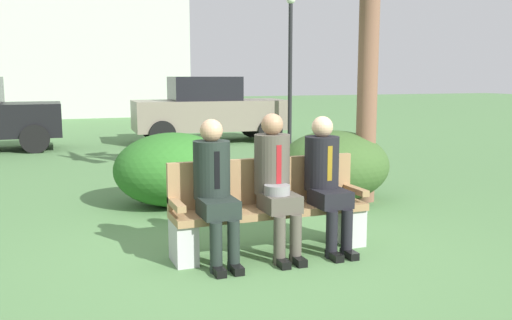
# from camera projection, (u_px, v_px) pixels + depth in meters

# --- Properties ---
(ground_plane) EXTENTS (80.00, 80.00, 0.00)m
(ground_plane) POSITION_uv_depth(u_px,v_px,m) (257.00, 251.00, 5.47)
(ground_plane) COLOR #517C47
(park_bench) EXTENTS (1.92, 0.44, 0.90)m
(park_bench) POSITION_uv_depth(u_px,v_px,m) (269.00, 208.00, 5.43)
(park_bench) COLOR #99754C
(park_bench) RESTS_ON ground
(seated_man_left) EXTENTS (0.34, 0.72, 1.31)m
(seated_man_left) POSITION_uv_depth(u_px,v_px,m) (215.00, 183.00, 5.07)
(seated_man_left) COLOR #1E2823
(seated_man_left) RESTS_ON ground
(seated_man_middle) EXTENTS (0.34, 0.72, 1.35)m
(seated_man_middle) POSITION_uv_depth(u_px,v_px,m) (275.00, 178.00, 5.27)
(seated_man_middle) COLOR #4C473D
(seated_man_middle) RESTS_ON ground
(seated_man_right) EXTENTS (0.34, 0.72, 1.31)m
(seated_man_right) POSITION_uv_depth(u_px,v_px,m) (326.00, 176.00, 5.46)
(seated_man_right) COLOR black
(seated_man_right) RESTS_ON ground
(shrub_near_bench) EXTENTS (1.53, 1.41, 0.96)m
(shrub_near_bench) POSITION_uv_depth(u_px,v_px,m) (334.00, 165.00, 7.68)
(shrub_near_bench) COLOR #375827
(shrub_near_bench) RESTS_ON ground
(shrub_mid_lawn) EXTENTS (1.54, 1.41, 0.96)m
(shrub_mid_lawn) POSITION_uv_depth(u_px,v_px,m) (173.00, 169.00, 7.36)
(shrub_mid_lawn) COLOR #2A6722
(shrub_mid_lawn) RESTS_ON ground
(parked_car_far) EXTENTS (3.97, 1.86, 1.68)m
(parked_car_far) POSITION_uv_depth(u_px,v_px,m) (209.00, 110.00, 14.46)
(parked_car_far) COLOR slate
(parked_car_far) RESTS_ON ground
(street_lamp) EXTENTS (0.24, 0.24, 3.66)m
(street_lamp) POSITION_uv_depth(u_px,v_px,m) (290.00, 54.00, 13.73)
(street_lamp) COLOR black
(street_lamp) RESTS_ON ground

